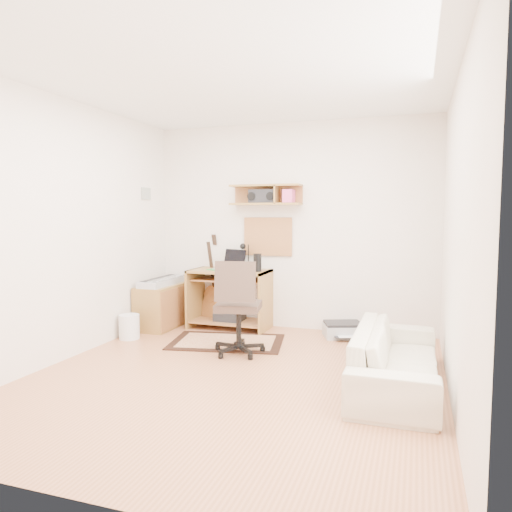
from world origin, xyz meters
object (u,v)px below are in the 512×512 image
(desk, at_px, (230,299))
(task_chair, at_px, (239,306))
(printer, at_px, (343,330))
(cabinet, at_px, (164,305))
(sofa, at_px, (396,348))

(desk, distance_m, task_chair, 1.15)
(task_chair, height_order, printer, task_chair)
(desk, height_order, printer, desk)
(task_chair, bearing_deg, cabinet, 136.57)
(task_chair, height_order, cabinet, task_chair)
(sofa, bearing_deg, printer, 23.83)
(task_chair, distance_m, sofa, 1.68)
(printer, height_order, sofa, sofa)
(desk, relative_size, printer, 2.28)
(desk, distance_m, sofa, 2.59)
(task_chair, relative_size, sofa, 0.59)
(task_chair, xyz_separation_m, printer, (0.93, 1.03, -0.42))
(printer, bearing_deg, cabinet, 164.00)
(cabinet, bearing_deg, desk, 11.66)
(task_chair, distance_m, printer, 1.45)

